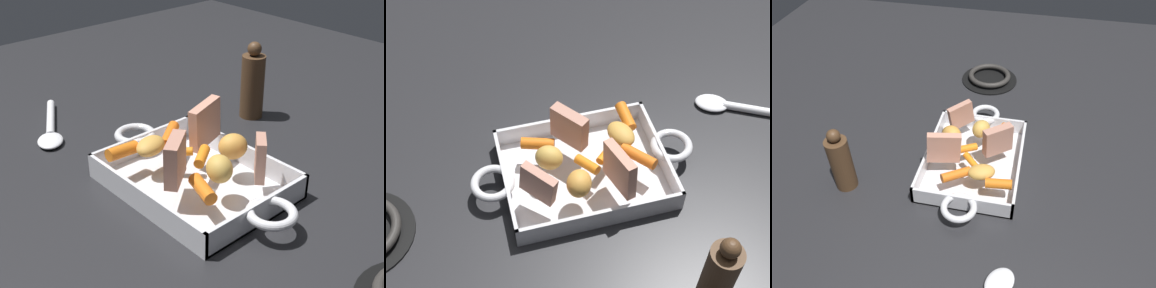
% 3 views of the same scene
% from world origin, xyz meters
% --- Properties ---
extents(ground_plane, '(1.84, 1.84, 0.00)m').
position_xyz_m(ground_plane, '(0.00, 0.00, 0.00)').
color(ground_plane, '#232326').
extents(roasting_dish, '(0.40, 0.22, 0.04)m').
position_xyz_m(roasting_dish, '(0.00, 0.00, 0.01)').
color(roasting_dish, silver).
rests_on(roasting_dish, ground_plane).
extents(roast_slice_thin, '(0.06, 0.07, 0.07)m').
position_xyz_m(roast_slice_thin, '(-0.01, 0.05, 0.08)').
color(roast_slice_thin, tan).
rests_on(roast_slice_thin, roasting_dish).
extents(roast_slice_thick, '(0.06, 0.06, 0.07)m').
position_xyz_m(roast_slice_thick, '(-0.09, -0.05, 0.07)').
color(roast_slice_thick, tan).
rests_on(roast_slice_thick, roasting_dish).
extents(roast_slice_outer, '(0.04, 0.08, 0.08)m').
position_xyz_m(roast_slice_outer, '(0.04, -0.06, 0.08)').
color(roast_slice_outer, tan).
rests_on(roast_slice_outer, roasting_dish).
extents(baby_carrot_southeast, '(0.04, 0.04, 0.02)m').
position_xyz_m(baby_carrot_southeast, '(0.04, -0.00, 0.05)').
color(baby_carrot_southeast, orange).
rests_on(baby_carrot_southeast, roasting_dish).
extents(baby_carrot_southwest, '(0.06, 0.07, 0.02)m').
position_xyz_m(baby_carrot_southwest, '(0.09, -0.02, 0.05)').
color(baby_carrot_southwest, orange).
rests_on(baby_carrot_southwest, roasting_dish).
extents(baby_carrot_northwest, '(0.02, 0.06, 0.03)m').
position_xyz_m(baby_carrot_northwest, '(0.10, 0.07, 0.05)').
color(baby_carrot_northwest, orange).
rests_on(baby_carrot_northwest, roasting_dish).
extents(baby_carrot_short, '(0.06, 0.04, 0.02)m').
position_xyz_m(baby_carrot_short, '(-0.07, 0.05, 0.05)').
color(baby_carrot_short, orange).
rests_on(baby_carrot_short, roasting_dish).
extents(baby_carrot_center_left, '(0.04, 0.05, 0.02)m').
position_xyz_m(baby_carrot_center_left, '(-0.00, -0.02, 0.05)').
color(baby_carrot_center_left, orange).
rests_on(baby_carrot_center_left, roasting_dish).
extents(potato_golden_large, '(0.06, 0.07, 0.03)m').
position_xyz_m(potato_golden_large, '(0.07, 0.03, 0.06)').
color(potato_golden_large, gold).
rests_on(potato_golden_large, roasting_dish).
extents(potato_corner, '(0.06, 0.06, 0.04)m').
position_xyz_m(potato_corner, '(-0.06, 0.01, 0.06)').
color(potato_corner, gold).
rests_on(potato_corner, roasting_dish).
extents(potato_whole, '(0.06, 0.06, 0.04)m').
position_xyz_m(potato_whole, '(-0.03, -0.06, 0.06)').
color(potato_whole, gold).
rests_on(potato_whole, roasting_dish).
extents(serving_spoon, '(0.20, 0.13, 0.02)m').
position_xyz_m(serving_spoon, '(0.33, 0.08, 0.01)').
color(serving_spoon, white).
rests_on(serving_spoon, ground_plane).
extents(pepper_mill, '(0.05, 0.05, 0.16)m').
position_xyz_m(pepper_mill, '(0.12, -0.27, 0.07)').
color(pepper_mill, '#4C331E').
rests_on(pepper_mill, ground_plane).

